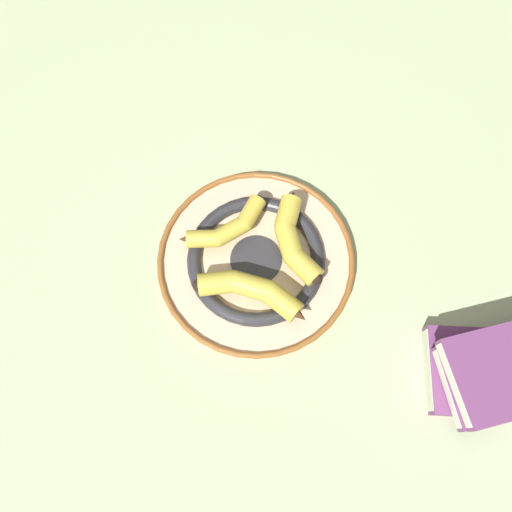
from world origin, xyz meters
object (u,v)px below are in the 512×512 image
at_px(decorative_bowl, 256,260).
at_px(banana_a, 293,238).
at_px(banana_b, 253,291).
at_px(banana_c, 227,228).
at_px(book_stack, 498,373).

xyz_separation_m(decorative_bowl, banana_a, (0.07, -0.00, 0.04)).
distance_m(banana_a, banana_b, 0.12).
relative_size(banana_c, book_stack, 0.71).
height_order(decorative_bowl, banana_c, banana_c).
relative_size(banana_a, book_stack, 0.76).
bearing_deg(banana_a, banana_b, -50.67).
bearing_deg(decorative_bowl, book_stack, -50.78).
relative_size(decorative_bowl, banana_b, 2.17).
bearing_deg(book_stack, banana_c, -36.62).
xyz_separation_m(decorative_bowl, banana_c, (-0.03, 0.07, 0.04)).
height_order(banana_a, banana_c, banana_a).
xyz_separation_m(banana_b, book_stack, (0.32, -0.29, -0.01)).
xyz_separation_m(banana_a, banana_b, (-0.11, -0.06, 0.00)).
distance_m(decorative_bowl, book_stack, 0.45).
relative_size(banana_b, book_stack, 0.67).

